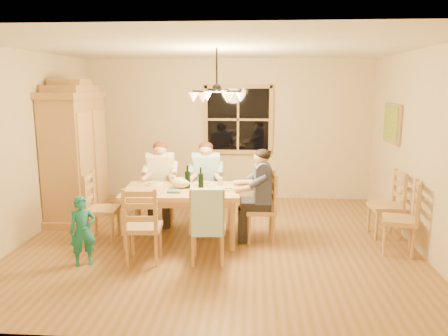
# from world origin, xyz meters

# --- Properties ---
(floor) EXTENTS (5.50, 5.50, 0.00)m
(floor) POSITION_xyz_m (0.00, 0.00, 0.00)
(floor) COLOR brown
(floor) RESTS_ON ground
(ceiling) EXTENTS (5.50, 5.00, 0.02)m
(ceiling) POSITION_xyz_m (0.00, 0.00, 2.70)
(ceiling) COLOR white
(ceiling) RESTS_ON wall_back
(wall_back) EXTENTS (5.50, 0.02, 2.70)m
(wall_back) POSITION_xyz_m (0.00, 2.50, 1.35)
(wall_back) COLOR beige
(wall_back) RESTS_ON floor
(wall_left) EXTENTS (0.02, 5.00, 2.70)m
(wall_left) POSITION_xyz_m (-2.75, 0.00, 1.35)
(wall_left) COLOR beige
(wall_left) RESTS_ON floor
(wall_right) EXTENTS (0.02, 5.00, 2.70)m
(wall_right) POSITION_xyz_m (2.75, 0.00, 1.35)
(wall_right) COLOR beige
(wall_right) RESTS_ON floor
(window) EXTENTS (1.30, 0.06, 1.30)m
(window) POSITION_xyz_m (0.20, 2.47, 1.55)
(window) COLOR black
(window) RESTS_ON wall_back
(painting) EXTENTS (0.06, 0.78, 0.64)m
(painting) POSITION_xyz_m (2.71, 1.20, 1.60)
(painting) COLOR #9E7444
(painting) RESTS_ON wall_right
(chandelier) EXTENTS (0.77, 0.68, 0.71)m
(chandelier) POSITION_xyz_m (-0.00, 0.00, 2.08)
(chandelier) COLOR black
(chandelier) RESTS_ON ceiling
(armoire) EXTENTS (0.66, 1.40, 2.30)m
(armoire) POSITION_xyz_m (-2.42, 0.96, 1.06)
(armoire) COLOR #9E7444
(armoire) RESTS_ON floor
(dining_table) EXTENTS (1.69, 1.10, 0.76)m
(dining_table) POSITION_xyz_m (-0.51, 0.01, 0.65)
(dining_table) COLOR #B37E4F
(dining_table) RESTS_ON floor
(chair_far_left) EXTENTS (0.47, 0.45, 0.99)m
(chair_far_left) POSITION_xyz_m (-0.97, 0.75, 0.30)
(chair_far_left) COLOR tan
(chair_far_left) RESTS_ON floor
(chair_far_right) EXTENTS (0.47, 0.45, 0.99)m
(chair_far_right) POSITION_xyz_m (-0.24, 0.80, 0.30)
(chair_far_right) COLOR tan
(chair_far_right) RESTS_ON floor
(chair_near_left) EXTENTS (0.47, 0.45, 0.99)m
(chair_near_left) POSITION_xyz_m (-0.87, -0.78, 0.30)
(chair_near_left) COLOR tan
(chair_near_left) RESTS_ON floor
(chair_near_right) EXTENTS (0.47, 0.45, 0.99)m
(chair_near_right) POSITION_xyz_m (-0.06, -0.73, 0.30)
(chair_near_right) COLOR tan
(chair_near_right) RESTS_ON floor
(chair_end_left) EXTENTS (0.45, 0.47, 0.99)m
(chair_end_left) POSITION_xyz_m (-1.64, -0.06, 0.30)
(chair_end_left) COLOR tan
(chair_end_left) RESTS_ON floor
(chair_end_right) EXTENTS (0.45, 0.47, 0.99)m
(chair_end_right) POSITION_xyz_m (0.62, 0.08, 0.30)
(chair_end_right) COLOR tan
(chair_end_right) RESTS_ON floor
(adult_woman) EXTENTS (0.41, 0.44, 0.87)m
(adult_woman) POSITION_xyz_m (-0.97, 0.75, 0.84)
(adult_woman) COLOR beige
(adult_woman) RESTS_ON floor
(adult_plaid_man) EXTENTS (0.41, 0.44, 0.87)m
(adult_plaid_man) POSITION_xyz_m (-0.24, 0.80, 0.84)
(adult_plaid_man) COLOR teal
(adult_plaid_man) RESTS_ON floor
(adult_slate_man) EXTENTS (0.44, 0.41, 0.87)m
(adult_slate_man) POSITION_xyz_m (0.62, 0.08, 0.84)
(adult_slate_man) COLOR #3A3F5D
(adult_slate_man) RESTS_ON floor
(towel) EXTENTS (0.39, 0.12, 0.58)m
(towel) POSITION_xyz_m (-0.04, -0.92, 0.70)
(towel) COLOR #AFD7ED
(towel) RESTS_ON chair_near_right
(wine_bottle_a) EXTENTS (0.08, 0.08, 0.33)m
(wine_bottle_a) POSITION_xyz_m (-0.43, 0.07, 0.93)
(wine_bottle_a) COLOR black
(wine_bottle_a) RESTS_ON dining_table
(wine_bottle_b) EXTENTS (0.08, 0.08, 0.33)m
(wine_bottle_b) POSITION_xyz_m (-0.22, -0.05, 0.93)
(wine_bottle_b) COLOR black
(wine_bottle_b) RESTS_ON dining_table
(plate_woman) EXTENTS (0.26, 0.26, 0.02)m
(plate_woman) POSITION_xyz_m (-0.96, 0.26, 0.77)
(plate_woman) COLOR white
(plate_woman) RESTS_ON dining_table
(plate_plaid) EXTENTS (0.26, 0.26, 0.02)m
(plate_plaid) POSITION_xyz_m (-0.21, 0.31, 0.77)
(plate_plaid) COLOR white
(plate_plaid) RESTS_ON dining_table
(plate_slate) EXTENTS (0.26, 0.26, 0.02)m
(plate_slate) POSITION_xyz_m (0.12, 0.03, 0.77)
(plate_slate) COLOR white
(plate_slate) RESTS_ON dining_table
(wine_glass_a) EXTENTS (0.06, 0.06, 0.14)m
(wine_glass_a) POSITION_xyz_m (-0.66, 0.24, 0.83)
(wine_glass_a) COLOR silver
(wine_glass_a) RESTS_ON dining_table
(wine_glass_b) EXTENTS (0.06, 0.06, 0.14)m
(wine_glass_b) POSITION_xyz_m (0.03, 0.14, 0.83)
(wine_glass_b) COLOR silver
(wine_glass_b) RESTS_ON dining_table
(cap) EXTENTS (0.20, 0.20, 0.11)m
(cap) POSITION_xyz_m (0.04, -0.27, 0.82)
(cap) COLOR #CFC18A
(cap) RESTS_ON dining_table
(napkin) EXTENTS (0.19, 0.15, 0.03)m
(napkin) POSITION_xyz_m (-0.57, -0.19, 0.78)
(napkin) COLOR slate
(napkin) RESTS_ON dining_table
(cloth_bundle) EXTENTS (0.28, 0.22, 0.15)m
(cloth_bundle) POSITION_xyz_m (-0.53, 0.09, 0.84)
(cloth_bundle) COLOR beige
(cloth_bundle) RESTS_ON dining_table
(child) EXTENTS (0.38, 0.33, 0.88)m
(child) POSITION_xyz_m (-1.59, -0.94, 0.44)
(child) COLOR #1B7A77
(child) RESTS_ON floor
(chair_spare_front) EXTENTS (0.52, 0.53, 0.99)m
(chair_spare_front) POSITION_xyz_m (2.45, -0.26, 0.30)
(chair_spare_front) COLOR tan
(chair_spare_front) RESTS_ON floor
(chair_spare_back) EXTENTS (0.45, 0.46, 0.99)m
(chair_spare_back) POSITION_xyz_m (2.45, 0.38, 0.30)
(chair_spare_back) COLOR tan
(chair_spare_back) RESTS_ON floor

